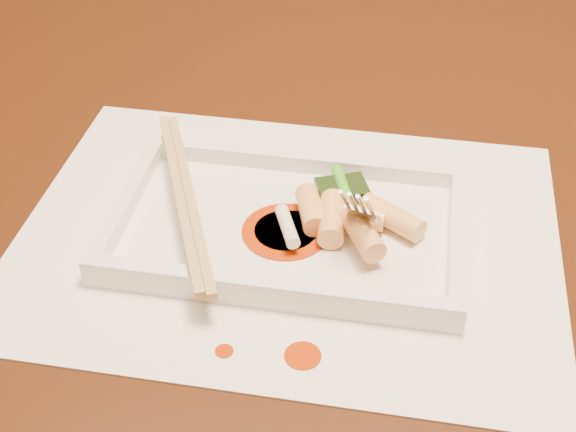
% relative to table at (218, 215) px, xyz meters
% --- Properties ---
extents(table, '(1.40, 0.90, 0.75)m').
position_rel_table_xyz_m(table, '(0.00, 0.00, 0.00)').
color(table, black).
rests_on(table, ground).
extents(placemat, '(0.40, 0.30, 0.00)m').
position_rel_table_xyz_m(placemat, '(0.09, -0.13, 0.10)').
color(placemat, white).
rests_on(placemat, table).
extents(sauce_splatter_a, '(0.02, 0.02, 0.00)m').
position_rel_table_xyz_m(sauce_splatter_a, '(0.12, -0.25, 0.10)').
color(sauce_splatter_a, '#B02F05').
rests_on(sauce_splatter_a, placemat).
extents(sauce_splatter_b, '(0.01, 0.01, 0.00)m').
position_rel_table_xyz_m(sauce_splatter_b, '(0.07, -0.25, 0.10)').
color(sauce_splatter_b, '#B02F05').
rests_on(sauce_splatter_b, placemat).
extents(plate_base, '(0.26, 0.16, 0.01)m').
position_rel_table_xyz_m(plate_base, '(0.09, -0.13, 0.11)').
color(plate_base, white).
rests_on(plate_base, placemat).
extents(plate_rim_far, '(0.26, 0.01, 0.01)m').
position_rel_table_xyz_m(plate_rim_far, '(0.09, -0.06, 0.12)').
color(plate_rim_far, white).
rests_on(plate_rim_far, plate_base).
extents(plate_rim_near, '(0.26, 0.01, 0.01)m').
position_rel_table_xyz_m(plate_rim_near, '(0.09, -0.21, 0.12)').
color(plate_rim_near, white).
rests_on(plate_rim_near, plate_base).
extents(plate_rim_left, '(0.01, 0.14, 0.01)m').
position_rel_table_xyz_m(plate_rim_left, '(-0.03, -0.13, 0.12)').
color(plate_rim_left, white).
rests_on(plate_rim_left, plate_base).
extents(plate_rim_right, '(0.01, 0.14, 0.01)m').
position_rel_table_xyz_m(plate_rim_right, '(0.22, -0.13, 0.12)').
color(plate_rim_right, white).
rests_on(plate_rim_right, plate_base).
extents(veg_piece, '(0.05, 0.04, 0.01)m').
position_rel_table_xyz_m(veg_piece, '(0.13, -0.09, 0.12)').
color(veg_piece, black).
rests_on(veg_piece, plate_base).
extents(scallion_white, '(0.02, 0.04, 0.01)m').
position_rel_table_xyz_m(scallion_white, '(0.10, -0.15, 0.12)').
color(scallion_white, '#EAEACC').
rests_on(scallion_white, plate_base).
extents(scallion_green, '(0.04, 0.08, 0.01)m').
position_rel_table_xyz_m(scallion_green, '(0.14, -0.11, 0.12)').
color(scallion_green, green).
rests_on(scallion_green, plate_base).
extents(chopstick_a, '(0.09, 0.20, 0.01)m').
position_rel_table_xyz_m(chopstick_a, '(0.01, -0.13, 0.13)').
color(chopstick_a, tan).
rests_on(chopstick_a, plate_rim_near).
extents(chopstick_b, '(0.09, 0.20, 0.01)m').
position_rel_table_xyz_m(chopstick_b, '(0.02, -0.13, 0.13)').
color(chopstick_b, tan).
rests_on(chopstick_b, plate_rim_near).
extents(fork, '(0.09, 0.10, 0.14)m').
position_rel_table_xyz_m(fork, '(0.16, -0.12, 0.18)').
color(fork, silver).
rests_on(fork, plate_base).
extents(sauce_blob_0, '(0.07, 0.07, 0.00)m').
position_rel_table_xyz_m(sauce_blob_0, '(0.09, -0.14, 0.11)').
color(sauce_blob_0, '#B02F05').
rests_on(sauce_blob_0, plate_base).
extents(sauce_blob_1, '(0.05, 0.05, 0.00)m').
position_rel_table_xyz_m(sauce_blob_1, '(0.09, -0.14, 0.11)').
color(sauce_blob_1, '#B02F05').
rests_on(sauce_blob_1, plate_base).
extents(sauce_blob_2, '(0.04, 0.04, 0.00)m').
position_rel_table_xyz_m(sauce_blob_2, '(0.10, -0.14, 0.11)').
color(sauce_blob_2, '#B02F05').
rests_on(sauce_blob_2, plate_base).
extents(rice_cake_0, '(0.02, 0.05, 0.02)m').
position_rel_table_xyz_m(rice_cake_0, '(0.13, -0.13, 0.12)').
color(rice_cake_0, '#FFCD77').
rests_on(rice_cake_0, plate_base).
extents(rice_cake_1, '(0.03, 0.05, 0.02)m').
position_rel_table_xyz_m(rice_cake_1, '(0.11, -0.12, 0.12)').
color(rice_cake_1, '#FFCD77').
rests_on(rice_cake_1, plate_base).
extents(rice_cake_2, '(0.04, 0.05, 0.02)m').
position_rel_table_xyz_m(rice_cake_2, '(0.15, -0.15, 0.13)').
color(rice_cake_2, '#FFCD77').
rests_on(rice_cake_2, plate_base).
extents(rice_cake_3, '(0.04, 0.02, 0.02)m').
position_rel_table_xyz_m(rice_cake_3, '(0.14, -0.13, 0.12)').
color(rice_cake_3, '#FFCD77').
rests_on(rice_cake_3, plate_base).
extents(rice_cake_4, '(0.05, 0.04, 0.02)m').
position_rel_table_xyz_m(rice_cake_4, '(0.17, -0.12, 0.12)').
color(rice_cake_4, '#FFCD77').
rests_on(rice_cake_4, plate_base).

